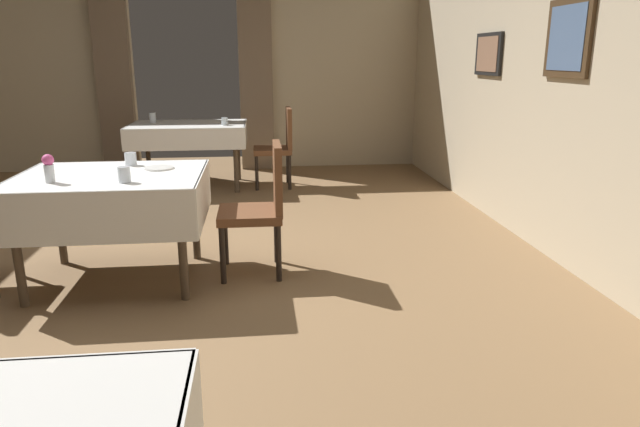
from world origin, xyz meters
name	(u,v)px	position (x,y,z in m)	size (l,w,h in m)	color
ground	(129,282)	(0.00, 0.00, 0.00)	(10.08, 10.08, 0.00)	olive
wall_right	(592,57)	(3.20, 0.00, 1.50)	(0.16, 8.40, 3.00)	beige
wall_back	(186,55)	(0.00, 4.18, 1.52)	(6.40, 0.27, 3.00)	beige
dining_table_mid	(111,190)	(-0.07, 0.05, 0.64)	(1.22, 1.00, 0.75)	#4C3D2D
dining_table_far	(189,132)	(0.12, 2.97, 0.66)	(1.33, 0.94, 0.75)	#4C3D2D
chair_mid_right	(261,203)	(0.93, 0.09, 0.52)	(0.44, 0.44, 0.93)	black
chair_far_right	(279,143)	(1.17, 2.88, 0.52)	(0.44, 0.44, 0.93)	black
flower_vase_mid	(49,167)	(-0.37, -0.17, 0.85)	(0.07, 0.07, 0.18)	silver
glass_mid_b	(131,159)	(0.01, 0.37, 0.80)	(0.08, 0.08, 0.09)	silver
glass_mid_c	(124,175)	(0.09, -0.22, 0.80)	(0.08, 0.08, 0.10)	silver
plate_mid_d	(159,168)	(0.23, 0.21, 0.76)	(0.20, 0.20, 0.01)	white
glass_far_a	(153,118)	(-0.30, 3.11, 0.81)	(0.08, 0.08, 0.12)	silver
glass_far_b	(225,121)	(0.55, 2.78, 0.79)	(0.07, 0.07, 0.09)	silver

